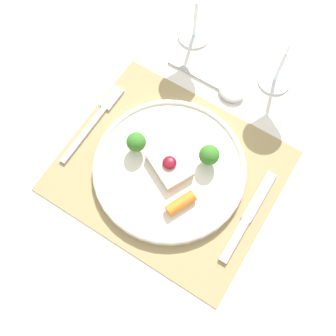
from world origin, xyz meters
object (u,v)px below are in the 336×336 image
at_px(dinner_plate, 168,169).
at_px(fork, 96,118).
at_px(spoon, 225,89).
at_px(wine_glass_near, 290,45).
at_px(knife, 245,222).

xyz_separation_m(dinner_plate, fork, (-0.19, 0.02, -0.01)).
distance_m(fork, spoon, 0.28).
xyz_separation_m(spoon, wine_glass_near, (0.08, 0.08, 0.12)).
height_order(knife, spoon, spoon).
bearing_deg(wine_glass_near, fork, -134.02).
relative_size(spoon, wine_glass_near, 1.11).
distance_m(knife, spoon, 0.29).
distance_m(dinner_plate, fork, 0.19).
bearing_deg(knife, fork, 173.18).
height_order(dinner_plate, wine_glass_near, wine_glass_near).
distance_m(dinner_plate, knife, 0.18).
height_order(spoon, wine_glass_near, wine_glass_near).
bearing_deg(fork, knife, -2.64).
bearing_deg(dinner_plate, knife, -3.48).
distance_m(fork, knife, 0.36).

